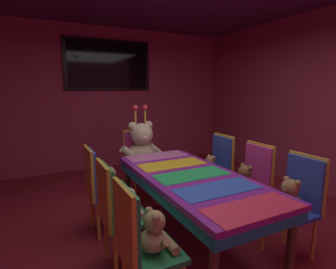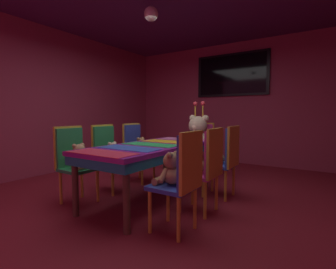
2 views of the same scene
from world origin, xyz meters
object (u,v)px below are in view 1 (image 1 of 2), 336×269
at_px(teddy_left_1, 129,204).
at_px(teddy_right_2, 210,166).
at_px(chair_left_1, 113,205).
at_px(chair_right_0, 300,195).
at_px(teddy_right_1, 244,180).
at_px(wall_tv, 109,65).
at_px(chair_right_1, 254,177).
at_px(teddy_left_0, 155,234).
at_px(chair_left_2, 97,182).
at_px(chair_left_0, 136,238).
at_px(teddy_right_0, 289,197).
at_px(chair_right_2, 219,163).
at_px(throne_chair, 138,155).
at_px(banquet_table, 192,183).
at_px(teddy_left_2, 110,181).
at_px(king_teddy_bear, 142,148).

xyz_separation_m(teddy_left_1, teddy_right_2, (1.36, 0.65, -0.01)).
height_order(chair_left_1, chair_right_0, same).
distance_m(teddy_left_1, teddy_right_2, 1.50).
xyz_separation_m(teddy_right_1, wall_tv, (-0.68, 3.13, 1.46)).
xyz_separation_m(chair_right_0, chair_right_1, (-0.01, 0.58, 0.00)).
xyz_separation_m(teddy_left_0, chair_left_2, (-0.14, 1.24, 0.00)).
bearing_deg(chair_left_0, teddy_right_0, -0.08).
distance_m(teddy_left_0, chair_left_2, 1.24).
xyz_separation_m(chair_left_1, chair_right_2, (1.64, 0.65, 0.00)).
relative_size(chair_right_1, teddy_right_2, 3.54).
height_order(chair_left_2, throne_chair, same).
height_order(chair_left_1, throne_chair, same).
bearing_deg(throne_chair, chair_right_2, 41.84).
distance_m(banquet_table, teddy_left_2, 0.93).
relative_size(banquet_table, chair_right_1, 2.05).
relative_size(chair_left_0, teddy_right_2, 3.54).
distance_m(chair_left_2, throne_chair, 1.23).
height_order(banquet_table, throne_chair, throne_chair).
height_order(chair_left_0, chair_right_1, same).
distance_m(chair_left_0, chair_right_0, 1.66).
height_order(teddy_right_1, wall_tv, wall_tv).
distance_m(banquet_table, teddy_right_2, 0.93).
xyz_separation_m(teddy_right_0, king_teddy_bear, (-0.69, 1.98, 0.15)).
xyz_separation_m(chair_left_1, chair_left_2, (-0.00, 0.65, 0.00)).
relative_size(teddy_right_0, chair_right_2, 0.35).
relative_size(teddy_left_2, wall_tv, 0.19).
relative_size(teddy_right_0, king_teddy_bear, 0.38).
relative_size(chair_left_1, teddy_right_0, 2.87).
relative_size(banquet_table, chair_right_2, 2.05).
bearing_deg(chair_left_1, banquet_table, 1.39).
xyz_separation_m(teddy_right_0, chair_right_1, (0.14, 0.58, -0.00)).
bearing_deg(chair_right_0, chair_right_2, -89.11).
xyz_separation_m(chair_left_0, teddy_left_1, (0.15, 0.58, -0.02)).
bearing_deg(teddy_right_1, wall_tv, -77.66).
distance_m(banquet_table, chair_right_1, 0.83).
relative_size(teddy_left_1, chair_right_1, 0.30).
distance_m(teddy_left_2, king_teddy_bear, 1.02).
bearing_deg(chair_left_2, chair_left_1, -89.95).
height_order(chair_left_0, teddy_left_2, chair_left_0).
height_order(banquet_table, teddy_right_1, teddy_right_1).
xyz_separation_m(chair_right_1, throne_chair, (-0.83, 1.57, 0.00)).
height_order(banquet_table, chair_left_2, chair_left_2).
bearing_deg(teddy_right_1, chair_left_1, -0.12).
bearing_deg(chair_left_1, king_teddy_bear, 59.48).
height_order(teddy_right_0, chair_right_2, chair_right_2).
bearing_deg(banquet_table, chair_right_1, -1.58).
distance_m(chair_left_2, chair_right_2, 1.64).
bearing_deg(chair_right_1, throne_chair, -62.08).
distance_m(chair_left_1, chair_right_2, 1.77).
relative_size(banquet_table, chair_left_1, 2.05).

